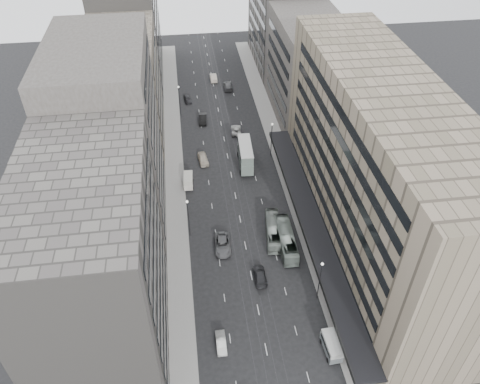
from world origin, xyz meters
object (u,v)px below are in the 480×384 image
bus_far (273,231)px  double_decker (245,155)px  sedan_1 (221,343)px  panel_van (188,180)px  sedan_2 (223,244)px  bus_near (286,239)px  vw_microbus (332,346)px

bus_far → double_decker: 22.54m
bus_far → sedan_1: bearing=68.6°
bus_far → panel_van: 22.21m
bus_far → sedan_2: bus_far is taller
bus_near → panel_van: 25.41m
double_decker → sedan_2: (-7.59, -24.10, -1.94)m
sedan_1 → sedan_2: bearing=82.9°
vw_microbus → panel_van: panel_van is taller
sedan_2 → panel_van: bearing=108.0°
double_decker → sedan_1: 44.68m
double_decker → panel_van: (-12.69, -5.61, -1.37)m
bus_near → double_decker: bearing=-80.2°
sedan_2 → double_decker: bearing=75.1°
bus_near → vw_microbus: bus_near is taller
bus_far → sedan_2: (-9.43, -1.67, -0.56)m
double_decker → panel_van: bearing=-153.4°
bus_near → bus_far: bearing=-54.0°
sedan_1 → bus_far: bearing=60.6°
vw_microbus → sedan_1: bearing=166.1°
bus_far → panel_van: bearing=-41.6°
bus_near → bus_far: (-1.82, 2.65, -0.15)m
vw_microbus → sedan_2: 26.14m
sedan_2 → bus_far: bearing=12.7°
sedan_1 → sedan_2: 19.56m
double_decker → panel_van: 13.94m
panel_van → double_decker: bearing=27.4°
panel_van → bus_far: bearing=-45.7°
vw_microbus → sedan_2: vw_microbus is taller
bus_near → bus_far: size_ratio=1.11×
bus_far → vw_microbus: size_ratio=2.15×
bus_near → vw_microbus: size_ratio=2.39×
double_decker → bus_near: bearing=-78.9°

